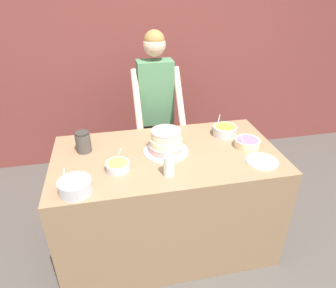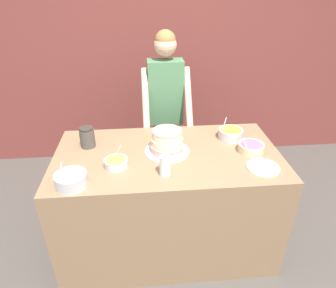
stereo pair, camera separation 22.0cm
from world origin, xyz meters
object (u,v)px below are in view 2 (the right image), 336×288
Objects in this scene: frosting_bowl_orange at (231,133)px; ceramic_plate at (263,167)px; frosting_bowl_olive at (116,162)px; drinking_glass at (165,166)px; frosting_bowl_purple at (251,147)px; stoneware_jar at (87,137)px; cake at (167,142)px; person_baker at (166,99)px; frosting_bowl_white at (71,179)px.

frosting_bowl_orange is 0.47m from ceramic_plate.
frosting_bowl_olive is 0.86× the size of frosting_bowl_orange.
frosting_bowl_olive is 0.37m from drinking_glass.
frosting_bowl_olive is at bearing 173.60° from ceramic_plate.
frosting_bowl_purple is 1.28m from stoneware_jar.
frosting_bowl_orange is (-0.10, 0.23, 0.01)m from frosting_bowl_purple.
frosting_bowl_purple is 1.16× the size of frosting_bowl_olive.
cake is 0.42m from frosting_bowl_olive.
stoneware_jar is at bearing 127.74° from frosting_bowl_olive.
cake reaches higher than stoneware_jar.
cake reaches higher than frosting_bowl_olive.
frosting_bowl_orange is at bearing 114.19° from frosting_bowl_purple.
frosting_bowl_olive is (-1.03, -0.12, -0.00)m from frosting_bowl_purple.
frosting_bowl_orange is (0.49, -0.59, -0.09)m from person_baker.
ceramic_plate is (0.60, -1.05, -0.13)m from person_baker.
cake reaches higher than drinking_glass.
person_baker reaches higher than drinking_glass.
stoneware_jar is (-1.16, -0.03, 0.04)m from frosting_bowl_orange.
frosting_bowl_white is (-0.70, -1.14, -0.09)m from person_baker.
frosting_bowl_purple is (0.59, -0.82, -0.10)m from person_baker.
frosting_bowl_olive is at bearing 36.27° from frosting_bowl_white.
person_baker is 1.34m from frosting_bowl_white.
ceramic_plate is (0.70, 0.02, -0.07)m from drinking_glass.
frosting_bowl_olive is 1.04m from ceramic_plate.
ceramic_plate is (0.66, -0.29, -0.08)m from cake.
stoneware_jar is at bearing -178.36° from frosting_bowl_orange.
person_baker is at bearing 43.13° from stoneware_jar.
cake is at bearing 24.27° from frosting_bowl_olive.
person_baker is 10.06× the size of frosting_bowl_olive.
drinking_glass is (-0.09, -1.07, -0.06)m from person_baker.
ceramic_plate is at bearing -60.12° from person_baker.
frosting_bowl_white is 0.89× the size of ceramic_plate.
frosting_bowl_white is at bearing -166.31° from frosting_bowl_purple.
stoneware_jar reaches higher than drinking_glass.
drinking_glass is (0.61, 0.07, 0.02)m from frosting_bowl_white.
stoneware_jar is (0.03, 0.51, 0.03)m from frosting_bowl_white.
person_baker is 0.77m from cake.
frosting_bowl_orange is 1.16m from stoneware_jar.
person_baker reaches higher than frosting_bowl_white.
stoneware_jar is (-0.67, -0.63, -0.06)m from person_baker.
cake is 1.67× the size of frosting_bowl_white.
frosting_bowl_purple is 1.34× the size of drinking_glass.
cake is at bearing -12.48° from stoneware_jar.
person_baker is at bearing 86.13° from cake.
frosting_bowl_purple is (0.65, -0.06, -0.05)m from cake.
frosting_bowl_olive is at bearing -52.26° from stoneware_jar.
person_baker is at bearing 125.90° from frosting_bowl_purple.
frosting_bowl_white reaches higher than frosting_bowl_purple.
ceramic_plate is (0.01, -0.23, -0.03)m from frosting_bowl_purple.
stoneware_jar is (-0.24, 0.31, 0.05)m from frosting_bowl_olive.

